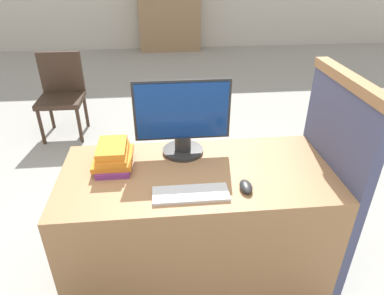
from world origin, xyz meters
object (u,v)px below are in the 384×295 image
at_px(keyboard, 191,194).
at_px(mouse, 246,187).
at_px(far_chair, 61,91).
at_px(monitor, 182,119).
at_px(book_stack, 113,156).

bearing_deg(keyboard, mouse, 4.21).
distance_m(keyboard, mouse, 0.26).
bearing_deg(far_chair, monitor, -12.60).
height_order(monitor, mouse, monitor).
relative_size(keyboard, far_chair, 0.41).
bearing_deg(monitor, keyboard, -89.11).
bearing_deg(far_chair, mouse, -11.89).
relative_size(monitor, keyboard, 1.46).
bearing_deg(mouse, far_chair, 122.22).
height_order(monitor, far_chair, monitor).
xyz_separation_m(mouse, far_chair, (-1.41, 2.24, -0.30)).
distance_m(monitor, far_chair, 2.24).
xyz_separation_m(keyboard, book_stack, (-0.38, 0.30, 0.05)).
relative_size(monitor, mouse, 4.77).
xyz_separation_m(keyboard, far_chair, (-1.15, 2.26, -0.29)).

